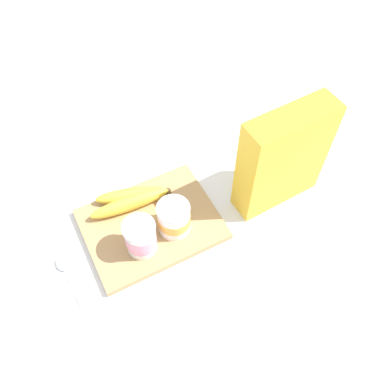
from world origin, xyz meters
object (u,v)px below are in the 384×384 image
object	(u,v)px
yogurt_cup_back	(141,237)
yogurt_cup_front	(174,218)
cutting_board	(151,224)
cereal_box	(283,159)
spoon	(67,275)
banana_bunch	(131,199)

from	to	relation	value
yogurt_cup_back	yogurt_cup_front	bearing A→B (deg)	-171.75
cutting_board	yogurt_cup_front	bearing A→B (deg)	138.59
yogurt_cup_front	yogurt_cup_back	xyz separation A→B (m)	(0.08, 0.01, 0.00)
cutting_board	cereal_box	xyz separation A→B (m)	(-0.30, 0.05, 0.12)
cutting_board	spoon	xyz separation A→B (m)	(0.21, 0.03, -0.00)
cutting_board	yogurt_cup_front	size ratio (longest dim) A/B	3.74
cereal_box	banana_bunch	bearing A→B (deg)	156.78
cereal_box	yogurt_cup_back	world-z (taller)	cereal_box
cutting_board	yogurt_cup_back	xyz separation A→B (m)	(0.04, 0.05, 0.05)
yogurt_cup_front	cutting_board	bearing A→B (deg)	-41.41
yogurt_cup_back	banana_bunch	distance (m)	0.12
cereal_box	yogurt_cup_front	distance (m)	0.27
yogurt_cup_front	spoon	bearing A→B (deg)	-1.49
yogurt_cup_back	banana_bunch	world-z (taller)	yogurt_cup_back
yogurt_cup_back	spoon	size ratio (longest dim) A/B	0.64
banana_bunch	yogurt_cup_front	bearing A→B (deg)	120.11
yogurt_cup_front	banana_bunch	bearing A→B (deg)	-59.89
banana_bunch	cutting_board	bearing A→B (deg)	105.44
banana_bunch	spoon	world-z (taller)	banana_bunch
cutting_board	yogurt_cup_front	distance (m)	0.07
cereal_box	spoon	world-z (taller)	cereal_box
cutting_board	banana_bunch	bearing A→B (deg)	-74.56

